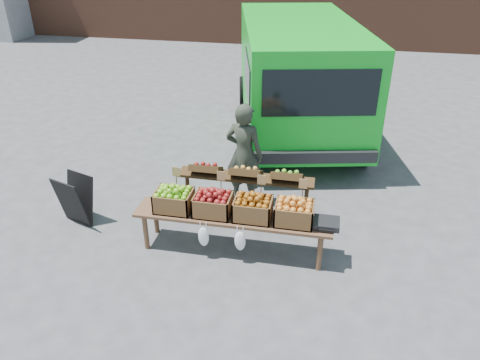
% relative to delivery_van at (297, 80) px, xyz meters
% --- Properties ---
extents(ground, '(80.00, 80.00, 0.00)m').
position_rel_delivery_van_xyz_m(ground, '(-1.49, -4.85, -1.17)').
color(ground, '#4A4A4D').
extents(delivery_van, '(3.51, 5.65, 2.35)m').
position_rel_delivery_van_xyz_m(delivery_van, '(0.00, 0.00, 0.00)').
color(delivery_van, '#0DB021').
rests_on(delivery_van, ground).
extents(vendor, '(0.69, 0.52, 1.69)m').
position_rel_delivery_van_xyz_m(vendor, '(-0.54, -3.10, -0.33)').
color(vendor, '#2A3025').
rests_on(vendor, ground).
extents(chalkboard_sign, '(0.59, 0.44, 0.79)m').
position_rel_delivery_van_xyz_m(chalkboard_sign, '(-2.91, -4.22, -0.78)').
color(chalkboard_sign, black).
rests_on(chalkboard_sign, ground).
extents(back_table, '(2.10, 0.44, 1.04)m').
position_rel_delivery_van_xyz_m(back_table, '(-0.40, -3.72, -0.65)').
color(back_table, '#382512').
rests_on(back_table, ground).
extents(display_bench, '(2.70, 0.56, 0.57)m').
position_rel_delivery_van_xyz_m(display_bench, '(-0.44, -4.44, -0.89)').
color(display_bench, brown).
rests_on(display_bench, ground).
extents(crate_golden_apples, '(0.50, 0.40, 0.28)m').
position_rel_delivery_van_xyz_m(crate_golden_apples, '(-1.27, -4.44, -0.46)').
color(crate_golden_apples, '#579617').
rests_on(crate_golden_apples, display_bench).
extents(crate_russet_pears, '(0.50, 0.40, 0.28)m').
position_rel_delivery_van_xyz_m(crate_russet_pears, '(-0.72, -4.44, -0.46)').
color(crate_russet_pears, '#630F07').
rests_on(crate_russet_pears, display_bench).
extents(crate_red_apples, '(0.50, 0.40, 0.28)m').
position_rel_delivery_van_xyz_m(crate_red_apples, '(-0.17, -4.44, -0.46)').
color(crate_red_apples, '#914713').
rests_on(crate_red_apples, display_bench).
extents(crate_green_apples, '(0.50, 0.40, 0.28)m').
position_rel_delivery_van_xyz_m(crate_green_apples, '(0.38, -4.44, -0.46)').
color(crate_green_apples, '#AB871F').
rests_on(crate_green_apples, display_bench).
extents(weighing_scale, '(0.34, 0.30, 0.08)m').
position_rel_delivery_van_xyz_m(weighing_scale, '(0.81, -4.44, -0.56)').
color(weighing_scale, black).
rests_on(weighing_scale, display_bench).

